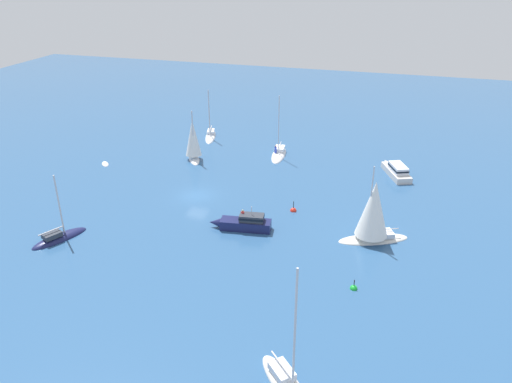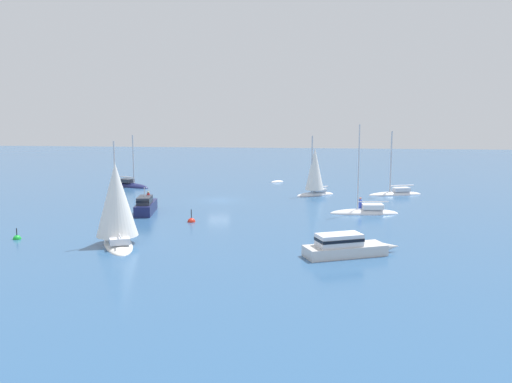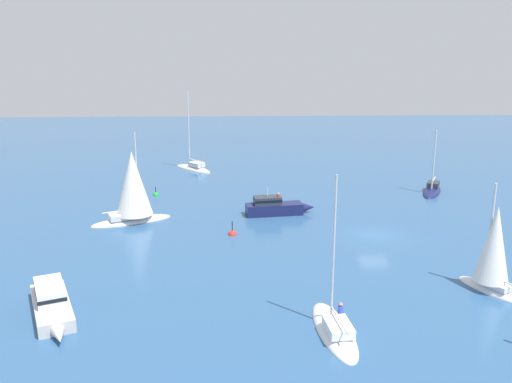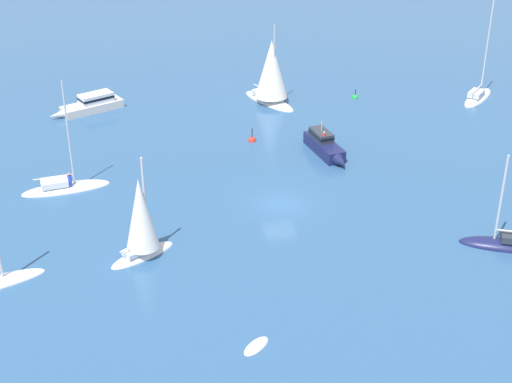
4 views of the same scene
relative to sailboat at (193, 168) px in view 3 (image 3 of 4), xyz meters
The scene contains 10 objects.
ground_plane 31.85m from the sailboat, 123.81° to the left, with size 160.20×160.20×0.00m, color #2D5684.
sailboat is the anchor object (origin of this frame).
sloop 30.28m from the sailboat, 155.44° to the left, with size 4.26×6.21×7.68m.
yacht 44.41m from the sailboat, 104.69° to the left, with size 2.65×7.29×9.74m.
sloop_1 44.15m from the sailboat, 121.11° to the left, with size 3.75×5.19×7.85m.
motor_cruiser 40.47m from the sailboat, 81.66° to the left, with size 4.34×7.68×1.74m.
powerboat 22.25m from the sailboat, 115.34° to the left, with size 6.91×2.35×2.82m.
ketch 22.23m from the sailboat, 79.59° to the left, with size 7.77×5.09×8.78m.
channel_buoy 26.37m from the sailboat, 101.49° to the left, with size 0.76×0.76×1.61m.
mooring_buoy 13.01m from the sailboat, 75.75° to the left, with size 0.68×0.68×1.28m.
Camera 3 is at (12.10, 45.40, 16.38)m, focal length 39.05 mm.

